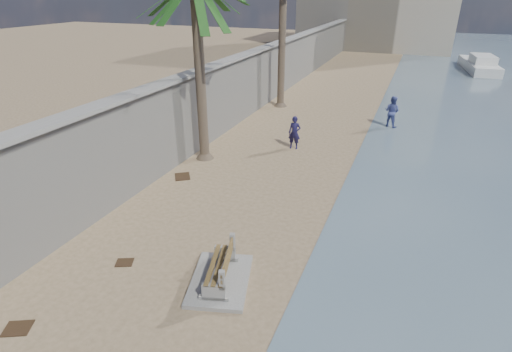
% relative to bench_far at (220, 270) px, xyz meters
% --- Properties ---
extents(seawall, '(0.45, 70.00, 3.50)m').
position_rel_bench_far_xyz_m(seawall, '(-5.30, 16.98, 1.36)').
color(seawall, gray).
rests_on(seawall, ground_plane).
extents(wall_cap, '(0.80, 70.00, 0.12)m').
position_rel_bench_far_xyz_m(wall_cap, '(-5.30, 16.98, 3.16)').
color(wall_cap, gray).
rests_on(wall_cap, seawall).
extents(bench_far, '(1.99, 2.46, 0.90)m').
position_rel_bench_far_xyz_m(bench_far, '(0.00, 0.00, 0.00)').
color(bench_far, gray).
rests_on(bench_far, ground_plane).
extents(person_a, '(0.68, 0.49, 1.79)m').
position_rel_bench_far_xyz_m(person_a, '(-1.04, 9.90, 0.50)').
color(person_a, '#18153A').
rests_on(person_a, ground_plane).
extents(person_b, '(1.10, 0.99, 1.88)m').
position_rel_bench_far_xyz_m(person_b, '(2.90, 15.08, 0.55)').
color(person_b, '#475092').
rests_on(person_b, ground_plane).
extents(yacht_far, '(3.11, 8.13, 1.50)m').
position_rel_bench_far_xyz_m(yacht_far, '(8.95, 35.43, -0.04)').
color(yacht_far, silver).
rests_on(yacht_far, bay_water).
extents(debris_b, '(0.72, 0.67, 0.03)m').
position_rel_bench_far_xyz_m(debris_b, '(-3.51, -3.12, -0.38)').
color(debris_b, '#382616').
rests_on(debris_b, ground_plane).
extents(debris_c, '(0.89, 0.93, 0.03)m').
position_rel_bench_far_xyz_m(debris_c, '(-4.29, 5.15, -0.38)').
color(debris_c, '#382616').
rests_on(debris_c, ground_plane).
extents(debris_d, '(0.57, 0.53, 0.03)m').
position_rel_bench_far_xyz_m(debris_d, '(-2.83, -0.29, -0.38)').
color(debris_d, '#382616').
rests_on(debris_d, ground_plane).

